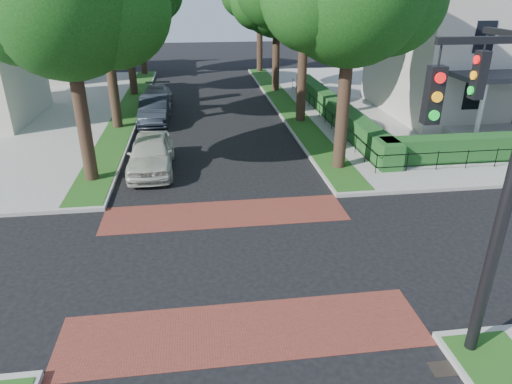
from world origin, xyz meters
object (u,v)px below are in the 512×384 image
traffic_signal (500,160)px  parked_car_front (151,153)px  parked_car_middle (154,110)px  parked_car_rear (157,98)px

traffic_signal → parked_car_front: (-7.90, 12.44, -3.87)m
traffic_signal → parked_car_front: 15.24m
parked_car_middle → parked_car_rear: size_ratio=0.94×
traffic_signal → parked_car_rear: 25.74m
traffic_signal → parked_car_front: bearing=122.4°
parked_car_middle → parked_car_rear: bearing=91.2°
traffic_signal → parked_car_rear: size_ratio=1.56×
parked_car_middle → traffic_signal: bearing=-68.1°
parked_car_middle → parked_car_front: bearing=-87.1°
parked_car_rear → parked_car_middle: bearing=-89.3°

